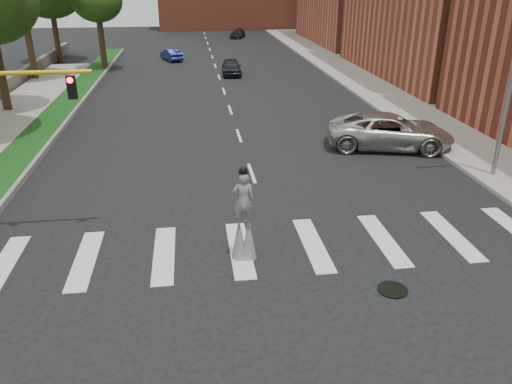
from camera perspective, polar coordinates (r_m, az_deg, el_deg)
The scene contains 12 objects.
ground_plane at distance 16.56m, azimuth 2.98°, elevation -8.00°, with size 160.00×160.00×0.00m, color black.
grass_median at distance 35.98m, azimuth -21.74°, elevation 8.30°, with size 2.00×60.00×0.25m, color #103A12.
median_curb at distance 35.74m, azimuth -20.10°, elevation 8.47°, with size 0.20×60.00×0.28m, color gray.
sidewalk_right at distance 42.57m, azimuth 13.79°, elevation 11.44°, with size 5.00×90.00×0.18m, color gray.
manhole at distance 15.74m, azimuth 15.34°, elevation -10.72°, with size 0.90×0.90×0.04m, color black.
streetlight at distance 24.33m, azimuth 27.19°, elevation 12.23°, with size 2.05×0.20×9.00m.
stilt_performer at distance 16.13m, azimuth -1.41°, elevation -3.43°, with size 0.84×0.56×3.24m.
suv_crossing at distance 27.88m, azimuth 15.06°, elevation 6.73°, with size 3.05×6.62×1.84m, color #B4B2AA.
car_near at distance 47.53m, azimuth -2.83°, elevation 14.08°, with size 1.70×4.23×1.44m, color black.
car_mid at distance 56.35m, azimuth -9.66°, elevation 15.23°, with size 1.34×3.84×1.26m, color navy.
car_far at distance 75.75m, azimuth -2.10°, elevation 17.62°, with size 1.64×4.04×1.17m, color black.
tree_6 at distance 51.29m, azimuth -17.72°, elevation 20.08°, with size 4.65×4.65×8.36m.
Camera 1 is at (-2.70, -13.81, 8.71)m, focal length 35.00 mm.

